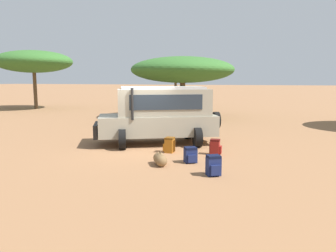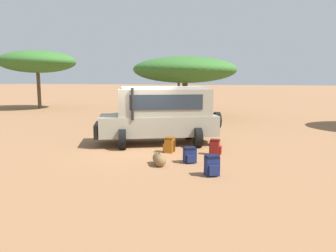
{
  "view_description": "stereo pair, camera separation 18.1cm",
  "coord_description": "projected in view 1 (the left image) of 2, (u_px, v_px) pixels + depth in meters",
  "views": [
    {
      "loc": [
        5.3,
        -11.87,
        2.73
      ],
      "look_at": [
        1.3,
        -0.34,
        1.0
      ],
      "focal_mm": 35.0,
      "sensor_mm": 36.0,
      "label": 1
    },
    {
      "loc": [
        5.47,
        -11.81,
        2.73
      ],
      "look_at": [
        1.3,
        -0.34,
        1.0
      ],
      "focal_mm": 35.0,
      "sensor_mm": 36.0,
      "label": 2
    }
  ],
  "objects": [
    {
      "name": "safari_vehicle",
      "position": [
        160.0,
        114.0,
        13.94
      ],
      "size": [
        5.33,
        3.96,
        2.44
      ],
      "color": "gray",
      "rests_on": "ground_plane"
    },
    {
      "name": "backpack_beside_front_wheel",
      "position": [
        191.0,
        155.0,
        10.85
      ],
      "size": [
        0.5,
        0.51,
        0.52
      ],
      "color": "navy",
      "rests_on": "ground_plane"
    },
    {
      "name": "acacia_tree_far_left",
      "position": [
        34.0,
        62.0,
        30.3
      ],
      "size": [
        7.16,
        6.81,
        5.41
      ],
      "color": "brown",
      "rests_on": "ground_plane"
    },
    {
      "name": "backpack_outermost",
      "position": [
        169.0,
        145.0,
        12.37
      ],
      "size": [
        0.43,
        0.4,
        0.57
      ],
      "color": "#B26619",
      "rests_on": "ground_plane"
    },
    {
      "name": "backpack_near_rear_wheel",
      "position": [
        214.0,
        166.0,
        9.38
      ],
      "size": [
        0.49,
        0.5,
        0.59
      ],
      "color": "navy",
      "rests_on": "ground_plane"
    },
    {
      "name": "acacia_tree_left_mid",
      "position": [
        176.0,
        72.0,
        33.92
      ],
      "size": [
        5.05,
        4.47,
        4.1
      ],
      "color": "brown",
      "rests_on": "ground_plane"
    },
    {
      "name": "ground_plane",
      "position": [
        140.0,
        148.0,
        13.21
      ],
      "size": [
        320.0,
        320.0,
        0.0
      ],
      "primitive_type": "plane",
      "color": "#936642"
    },
    {
      "name": "duffel_bag_low_black_case",
      "position": [
        160.0,
        159.0,
        10.55
      ],
      "size": [
        0.6,
        0.76,
        0.47
      ],
      "color": "brown",
      "rests_on": "ground_plane"
    },
    {
      "name": "acacia_tree_centre_back",
      "position": [
        183.0,
        70.0,
        23.54
      ],
      "size": [
        7.37,
        7.86,
        4.37
      ],
      "color": "brown",
      "rests_on": "ground_plane"
    },
    {
      "name": "backpack_cluster_center",
      "position": [
        215.0,
        147.0,
        12.03
      ],
      "size": [
        0.45,
        0.33,
        0.57
      ],
      "color": "maroon",
      "rests_on": "ground_plane"
    }
  ]
}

